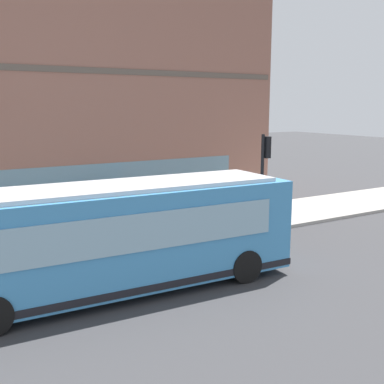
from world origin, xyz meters
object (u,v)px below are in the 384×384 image
object	(u,v)px
pedestrian_walking_along_curb	(233,194)
newspaper_vending_box	(206,215)
traffic_light_near_corner	(265,162)
pedestrian_near_building_entrance	(105,205)
fire_hydrant	(128,230)
city_bus_nearside	(122,237)

from	to	relation	value
pedestrian_walking_along_curb	newspaper_vending_box	size ratio (longest dim) A/B	1.91
traffic_light_near_corner	pedestrian_walking_along_curb	distance (m)	2.90
pedestrian_near_building_entrance	traffic_light_near_corner	bearing A→B (deg)	-114.25
fire_hydrant	newspaper_vending_box	world-z (taller)	newspaper_vending_box
pedestrian_walking_along_curb	city_bus_nearside	bearing A→B (deg)	125.56
city_bus_nearside	newspaper_vending_box	size ratio (longest dim) A/B	11.26
pedestrian_walking_along_curb	fire_hydrant	bearing A→B (deg)	102.32
city_bus_nearside	fire_hydrant	xyz separation A→B (m)	(4.29, -1.93, -1.04)
pedestrian_near_building_entrance	pedestrian_walking_along_curb	world-z (taller)	pedestrian_near_building_entrance
city_bus_nearside	newspaper_vending_box	distance (m)	7.16
traffic_light_near_corner	city_bus_nearside	bearing A→B (deg)	112.70
traffic_light_near_corner	fire_hydrant	size ratio (longest dim) A/B	5.26
city_bus_nearside	traffic_light_near_corner	distance (m)	8.47
city_bus_nearside	fire_hydrant	bearing A→B (deg)	-24.27
traffic_light_near_corner	pedestrian_near_building_entrance	world-z (taller)	traffic_light_near_corner
traffic_light_near_corner	pedestrian_near_building_entrance	xyz separation A→B (m)	(2.73, 6.05, -1.66)
traffic_light_near_corner	pedestrian_walking_along_curb	world-z (taller)	traffic_light_near_corner
city_bus_nearside	traffic_light_near_corner	size ratio (longest dim) A/B	2.60
traffic_light_near_corner	pedestrian_walking_along_curb	size ratio (longest dim) A/B	2.26
pedestrian_near_building_entrance	pedestrian_walking_along_curb	bearing A→B (deg)	-93.65
pedestrian_near_building_entrance	newspaper_vending_box	bearing A→B (deg)	-111.54
traffic_light_near_corner	newspaper_vending_box	distance (m)	3.35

